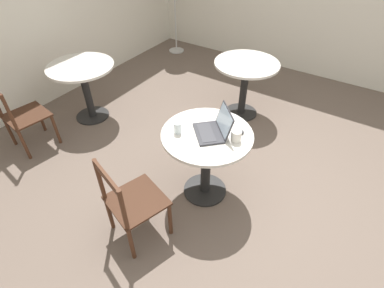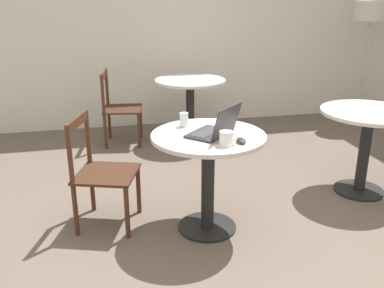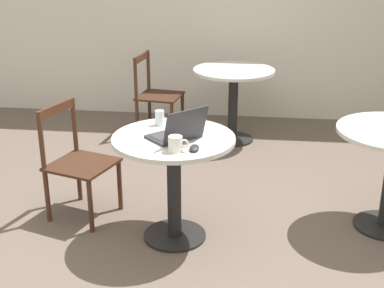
% 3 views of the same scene
% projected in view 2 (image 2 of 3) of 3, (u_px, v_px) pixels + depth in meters
% --- Properties ---
extents(ground_plane, '(16.00, 16.00, 0.00)m').
position_uv_depth(ground_plane, '(226.00, 253.00, 2.97)').
color(ground_plane, '#66564C').
extents(wall_back, '(9.40, 0.06, 2.70)m').
position_uv_depth(wall_back, '(155.00, 22.00, 5.49)').
color(wall_back, silver).
rests_on(wall_back, ground_plane).
extents(cafe_table_near, '(0.83, 0.83, 0.76)m').
position_uv_depth(cafe_table_near, '(208.00, 159.00, 3.10)').
color(cafe_table_near, black).
rests_on(cafe_table_near, ground_plane).
extents(cafe_table_mid, '(0.83, 0.83, 0.76)m').
position_uv_depth(cafe_table_mid, '(367.00, 132.00, 3.71)').
color(cafe_table_mid, black).
rests_on(cafe_table_mid, ground_plane).
extents(cafe_table_far, '(0.83, 0.83, 0.76)m').
position_uv_depth(cafe_table_far, '(190.00, 95.00, 5.02)').
color(cafe_table_far, black).
rests_on(cafe_table_far, ground_plane).
extents(chair_near_left, '(0.55, 0.55, 0.86)m').
position_uv_depth(chair_near_left, '(101.00, 172.00, 3.23)').
color(chair_near_left, '#472819').
rests_on(chair_near_left, ground_plane).
extents(chair_far_left, '(0.50, 0.50, 0.86)m').
position_uv_depth(chair_far_left, '(119.00, 108.00, 5.02)').
color(chair_far_left, '#472819').
rests_on(chair_far_left, ground_plane).
extents(floor_lamp, '(0.42, 0.42, 1.61)m').
position_uv_depth(floor_lamp, '(370.00, 16.00, 5.54)').
color(floor_lamp, '#B7B7B7').
rests_on(floor_lamp, ground_plane).
extents(laptop, '(0.43, 0.43, 0.23)m').
position_uv_depth(laptop, '(215.00, 129.00, 2.99)').
color(laptop, '#2D2D33').
rests_on(laptop, cafe_table_near).
extents(mouse, '(0.06, 0.10, 0.03)m').
position_uv_depth(mouse, '(241.00, 141.00, 2.86)').
color(mouse, '#2D2D33').
rests_on(mouse, cafe_table_near).
extents(mug, '(0.13, 0.09, 0.10)m').
position_uv_depth(mug, '(226.00, 138.00, 2.80)').
color(mug, silver).
rests_on(mug, cafe_table_near).
extents(drinking_glass, '(0.07, 0.07, 0.11)m').
position_uv_depth(drinking_glass, '(184.00, 120.00, 3.20)').
color(drinking_glass, silver).
rests_on(drinking_glass, cafe_table_near).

